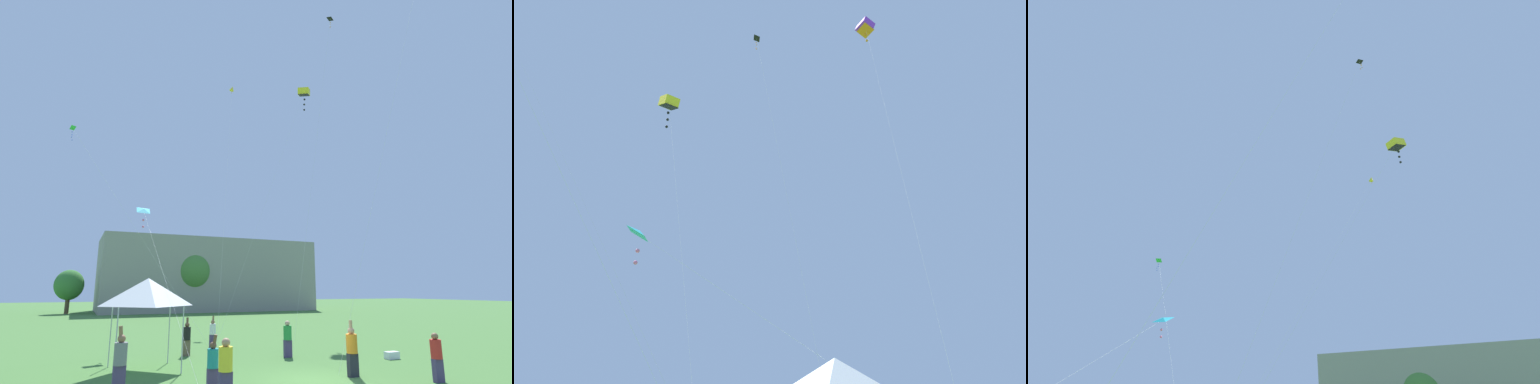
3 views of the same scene
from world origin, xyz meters
The scene contains 5 objects.
kite_cyan_delta_0 centered at (-4.98, 11.39, 8.10)m, with size 1.21×12.58×8.57m.
kite_yellow_diamond_2 centered at (7.52, 29.68, 28.16)m, with size 8.34×19.90×28.71m.
kite_yellow_box_3 centered at (11.05, 18.08, 22.90)m, with size 12.26×8.44×23.52m.
kite_black_delta_4 centered at (9.33, 10.90, 24.86)m, with size 7.83×5.85×26.58m.
kite_green_delta_5 centered at (-9.32, 14.73, 13.61)m, with size 9.11×4.82×14.41m.
Camera 3 is at (10.33, -6.15, 2.53)m, focal length 24.00 mm.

